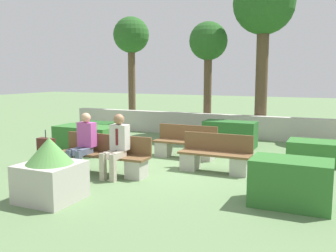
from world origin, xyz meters
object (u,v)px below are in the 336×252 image
object	(u,v)px
person_seated_woman	(84,140)
tree_leftmost	(131,39)
bench_right_side	(215,158)
bench_front	(103,158)
bench_left_side	(185,146)
tree_center_right	(264,9)
tree_center_left	(208,45)
person_seated_man	(117,143)
planter_corner_left	(50,171)
suitcase	(46,152)

from	to	relation	value
person_seated_woman	tree_leftmost	bearing A→B (deg)	112.08
tree_leftmost	person_seated_woman	bearing A→B (deg)	-67.92
bench_right_side	bench_front	bearing A→B (deg)	-160.22
bench_left_side	tree_center_right	distance (m)	5.78
bench_front	bench_left_side	bearing A→B (deg)	64.34
tree_center_right	tree_center_left	bearing A→B (deg)	178.59
bench_left_side	person_seated_man	world-z (taller)	person_seated_man
tree_leftmost	tree_center_right	bearing A→B (deg)	-8.19
bench_right_side	tree_leftmost	distance (m)	8.67
person_seated_man	tree_center_left	world-z (taller)	tree_center_left
bench_front	bench_right_side	world-z (taller)	same
planter_corner_left	tree_center_left	bearing A→B (deg)	89.49
bench_left_side	tree_center_left	size ratio (longest dim) A/B	0.41
bench_front	tree_center_right	world-z (taller)	tree_center_right
bench_front	bench_left_side	distance (m)	2.42
person_seated_woman	tree_center_right	distance (m)	7.73
bench_right_side	tree_leftmost	bearing A→B (deg)	125.87
bench_left_side	person_seated_man	xyz separation A→B (m)	(-0.61, -2.32, 0.42)
suitcase	tree_center_right	bearing A→B (deg)	58.23
planter_corner_left	tree_leftmost	size ratio (longest dim) A/B	0.24
bench_left_side	person_seated_woman	world-z (taller)	person_seated_woman
tree_leftmost	bench_right_side	bearing A→B (deg)	-46.79
planter_corner_left	tree_center_right	bearing A→B (deg)	76.10
suitcase	tree_leftmost	xyz separation A→B (m)	(-1.68, 6.98, 3.27)
suitcase	planter_corner_left	bearing A→B (deg)	-45.94
bench_right_side	person_seated_woman	distance (m)	2.93
bench_front	tree_center_left	bearing A→B (deg)	87.36
person_seated_man	planter_corner_left	world-z (taller)	person_seated_man
bench_left_side	tree_center_left	bearing A→B (deg)	106.09
bench_front	tree_leftmost	size ratio (longest dim) A/B	0.48
bench_front	tree_center_left	world-z (taller)	tree_center_left
person_seated_man	suitcase	distance (m)	2.10
person_seated_woman	tree_center_right	bearing A→B (deg)	67.46
bench_right_side	tree_leftmost	size ratio (longest dim) A/B	0.36
bench_right_side	tree_center_right	xyz separation A→B (m)	(0.02, 5.06, 4.00)
planter_corner_left	tree_center_left	xyz separation A→B (m)	(0.07, 8.12, 2.67)
person_seated_man	tree_center_right	bearing A→B (deg)	74.34
planter_corner_left	tree_leftmost	bearing A→B (deg)	111.61
bench_right_side	suitcase	distance (m)	3.98
bench_front	tree_center_right	distance (m)	7.68
bench_left_side	person_seated_woman	bearing A→B (deg)	-116.67
bench_front	bench_left_side	xyz separation A→B (m)	(1.05, 2.18, -0.02)
bench_left_side	bench_right_side	size ratio (longest dim) A/B	1.02
bench_right_side	suitcase	world-z (taller)	suitcase
bench_front	planter_corner_left	world-z (taller)	planter_corner_left
bench_left_side	tree_leftmost	xyz separation A→B (m)	(-4.35, 4.79, 3.29)
tree_center_left	person_seated_woman	bearing A→B (deg)	-96.26
bench_left_side	tree_leftmost	size ratio (longest dim) A/B	0.36
bench_right_side	suitcase	xyz separation A→B (m)	(-3.81, -1.13, 0.02)
bench_front	tree_center_right	bearing A→B (deg)	70.30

